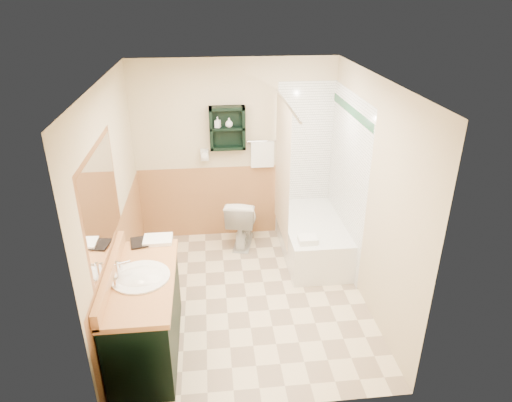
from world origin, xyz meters
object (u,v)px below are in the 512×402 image
(vanity, at_px, (145,315))
(toilet, at_px, (242,221))
(soap_bottle_b, at_px, (229,123))
(hair_dryer, at_px, (205,155))
(vanity_book, at_px, (129,235))
(soap_bottle_a, at_px, (218,125))
(bathtub, at_px, (311,236))
(wall_shelf, at_px, (227,128))

(vanity, distance_m, toilet, 2.18)
(toilet, distance_m, soap_bottle_b, 1.30)
(hair_dryer, distance_m, vanity, 2.37)
(vanity, bearing_deg, vanity_book, 105.73)
(hair_dryer, relative_size, soap_bottle_a, 1.77)
(soap_bottle_a, xyz_separation_m, soap_bottle_b, (0.14, 0.00, 0.01))
(vanity, bearing_deg, soap_bottle_b, 66.60)
(hair_dryer, xyz_separation_m, soap_bottle_a, (0.18, -0.03, 0.40))
(vanity, height_order, soap_bottle_a, soap_bottle_a)
(hair_dryer, bearing_deg, soap_bottle_a, -9.42)
(vanity, relative_size, vanity_book, 5.74)
(hair_dryer, relative_size, soap_bottle_b, 2.04)
(vanity, relative_size, toilet, 1.92)
(toilet, height_order, soap_bottle_a, soap_bottle_a)
(soap_bottle_b, bearing_deg, soap_bottle_a, 180.00)
(bathtub, relative_size, soap_bottle_b, 12.72)
(vanity_book, bearing_deg, vanity, -84.71)
(toilet, bearing_deg, soap_bottle_a, -24.17)
(wall_shelf, height_order, vanity_book, wall_shelf)
(hair_dryer, xyz_separation_m, soap_bottle_b, (0.32, -0.03, 0.41))
(hair_dryer, distance_m, toilet, 1.01)
(vanity, xyz_separation_m, toilet, (1.05, 1.91, -0.08))
(vanity, height_order, soap_bottle_b, soap_bottle_b)
(wall_shelf, bearing_deg, vanity_book, -124.52)
(bathtub, height_order, soap_bottle_a, soap_bottle_a)
(soap_bottle_a, bearing_deg, bathtub, -25.30)
(hair_dryer, distance_m, bathtub, 1.73)
(wall_shelf, relative_size, vanity, 0.42)
(hair_dryer, distance_m, soap_bottle_a, 0.44)
(toilet, distance_m, soap_bottle_a, 1.31)
(soap_bottle_a, bearing_deg, soap_bottle_b, 0.00)
(hair_dryer, height_order, vanity, hair_dryer)
(vanity_book, bearing_deg, soap_bottle_b, 44.37)
(vanity, xyz_separation_m, bathtub, (1.92, 1.58, -0.17))
(wall_shelf, xyz_separation_m, soap_bottle_b, (0.02, -0.01, 0.06))
(wall_shelf, xyz_separation_m, bathtub, (1.03, -0.55, -1.30))
(vanity_book, bearing_deg, hair_dryer, 53.68)
(vanity, bearing_deg, bathtub, 39.47)
(vanity_book, xyz_separation_m, soap_bottle_a, (0.94, 1.54, 0.65))
(hair_dryer, relative_size, bathtub, 0.16)
(toilet, relative_size, soap_bottle_a, 5.05)
(bathtub, xyz_separation_m, soap_bottle_b, (-1.00, 0.54, 1.37))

